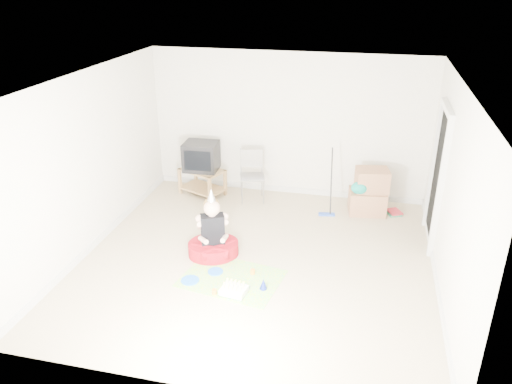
% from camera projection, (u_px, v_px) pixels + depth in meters
% --- Properties ---
extents(ground, '(5.00, 5.00, 0.00)m').
position_uv_depth(ground, '(256.00, 260.00, 7.25)').
color(ground, '#C0AC8A').
rests_on(ground, ground).
extents(doorway_recess, '(0.02, 0.90, 2.05)m').
position_uv_depth(doorway_recess, '(438.00, 179.00, 7.38)').
color(doorway_recess, black).
rests_on(doorway_recess, ground).
extents(tv_stand, '(0.92, 0.76, 0.49)m').
position_uv_depth(tv_stand, '(202.00, 180.00, 9.24)').
color(tv_stand, '#A07948').
rests_on(tv_stand, ground).
extents(crt_tv, '(0.62, 0.53, 0.52)m').
position_uv_depth(crt_tv, '(201.00, 156.00, 9.05)').
color(crt_tv, black).
rests_on(crt_tv, tv_stand).
extents(folding_chair, '(0.52, 0.51, 0.94)m').
position_uv_depth(folding_chair, '(252.00, 177.00, 8.94)').
color(folding_chair, gray).
rests_on(folding_chair, ground).
extents(cardboard_boxes, '(0.69, 0.57, 0.78)m').
position_uv_depth(cardboard_boxes, '(369.00, 192.00, 8.52)').
color(cardboard_boxes, '#A16F4E').
rests_on(cardboard_boxes, ground).
extents(floor_mop, '(0.29, 0.37, 1.11)m').
position_uv_depth(floor_mop, '(328.00, 201.00, 8.45)').
color(floor_mop, blue).
rests_on(floor_mop, ground).
extents(book_pile, '(0.29, 0.33, 0.06)m').
position_uv_depth(book_pile, '(394.00, 212.00, 8.60)').
color(book_pile, '#277754').
rests_on(book_pile, ground).
extents(seated_woman, '(0.97, 0.97, 1.07)m').
position_uv_depth(seated_woman, '(213.00, 241.00, 7.29)').
color(seated_woman, maroon).
rests_on(seated_woman, ground).
extents(party_mat, '(1.46, 1.16, 0.01)m').
position_uv_depth(party_mat, '(232.00, 278.00, 6.81)').
color(party_mat, '#FF35A7').
rests_on(party_mat, ground).
extents(birthday_cake, '(0.36, 0.30, 0.15)m').
position_uv_depth(birthday_cake, '(234.00, 291.00, 6.48)').
color(birthday_cake, white).
rests_on(birthday_cake, party_mat).
extents(blue_plate_near, '(0.25, 0.25, 0.01)m').
position_uv_depth(blue_plate_near, '(215.00, 272.00, 6.95)').
color(blue_plate_near, blue).
rests_on(blue_plate_near, party_mat).
extents(blue_plate_far, '(0.30, 0.30, 0.01)m').
position_uv_depth(blue_plate_far, '(190.00, 280.00, 6.75)').
color(blue_plate_far, blue).
rests_on(blue_plate_far, party_mat).
extents(orange_cup_near, '(0.07, 0.07, 0.07)m').
position_uv_depth(orange_cup_near, '(253.00, 272.00, 6.89)').
color(orange_cup_near, orange).
rests_on(orange_cup_near, party_mat).
extents(orange_cup_far, '(0.07, 0.07, 0.07)m').
position_uv_depth(orange_cup_far, '(214.00, 292.00, 6.47)').
color(orange_cup_far, orange).
rests_on(orange_cup_far, party_mat).
extents(blue_party_hat, '(0.14, 0.14, 0.15)m').
position_uv_depth(blue_party_hat, '(263.00, 284.00, 6.56)').
color(blue_party_hat, '#192BAF').
rests_on(blue_party_hat, party_mat).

